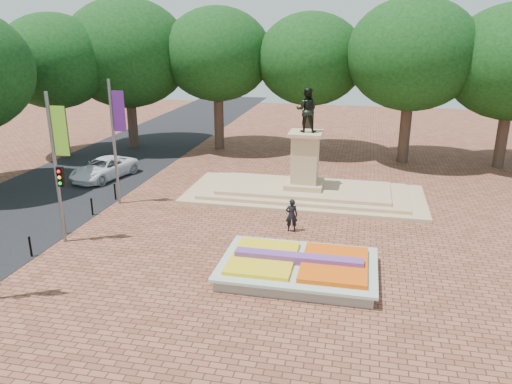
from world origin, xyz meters
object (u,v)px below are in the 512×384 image
at_px(monument, 304,182).
at_px(van, 104,169).
at_px(flower_bed, 299,267).
at_px(pedestrian, 292,215).

bearing_deg(monument, van, 176.62).
bearing_deg(flower_bed, monument, 95.87).
relative_size(flower_bed, monument, 0.45).
height_order(monument, van, monument).
relative_size(flower_bed, van, 1.28).
bearing_deg(flower_bed, pedestrian, 102.16).
bearing_deg(van, flower_bed, -22.93).
height_order(flower_bed, pedestrian, pedestrian).
distance_m(monument, pedestrian, 5.48).
height_order(van, pedestrian, pedestrian).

